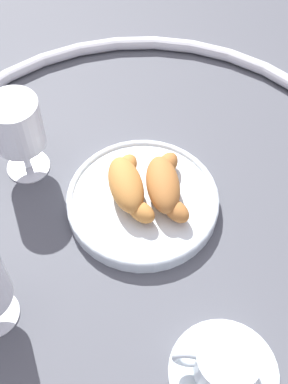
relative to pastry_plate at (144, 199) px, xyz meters
The scene contains 7 objects.
ground_plane 0.01m from the pastry_plate, ahead, with size 2.20×2.20×0.00m, color #4C4F56.
table_chrome_rim 0.00m from the pastry_plate, ahead, with size 0.76×0.76×0.02m, color silver.
pastry_plate is the anchor object (origin of this frame).
croissant_large 0.04m from the pastry_plate, 71.77° to the right, with size 0.12×0.10×0.04m.
croissant_small 0.04m from the pastry_plate, 109.78° to the left, with size 0.13×0.09×0.04m.
coffee_cup_near 0.27m from the pastry_plate, 35.53° to the left, with size 0.14×0.14×0.06m.
juice_glass_left 0.21m from the pastry_plate, 96.33° to the right, with size 0.08×0.08×0.14m.
Camera 1 is at (0.42, 0.11, 0.65)m, focal length 48.64 mm.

